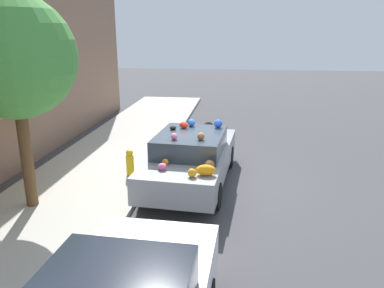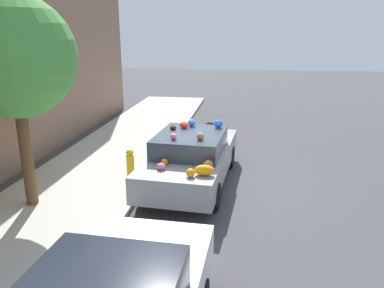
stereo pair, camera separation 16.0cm
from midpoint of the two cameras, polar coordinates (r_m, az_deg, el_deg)
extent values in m
plane|color=#424244|center=(9.54, -0.22, -5.91)|extent=(60.00, 60.00, 0.00)
cube|color=#B2ADA3|center=(10.20, -15.49, -4.66)|extent=(24.00, 3.20, 0.12)
cylinder|color=brown|center=(8.46, -24.43, -1.47)|extent=(0.24, 0.24, 2.26)
sphere|color=#47933D|center=(8.12, -26.12, 11.89)|extent=(2.41, 2.41, 2.41)
cylinder|color=gold|center=(9.73, -9.89, -3.23)|extent=(0.20, 0.20, 0.55)
sphere|color=gold|center=(9.62, -9.99, -1.36)|extent=(0.18, 0.18, 0.18)
cube|color=gray|center=(9.33, -0.49, -2.53)|extent=(4.44, 2.06, 0.59)
cube|color=#333D47|center=(9.01, -0.73, 0.24)|extent=(2.05, 1.68, 0.45)
cylinder|color=black|center=(10.83, -3.16, -1.43)|extent=(0.61, 0.22, 0.60)
cylinder|color=black|center=(10.56, 5.30, -1.97)|extent=(0.61, 0.22, 0.60)
cylinder|color=black|center=(8.44, -7.77, -6.97)|extent=(0.61, 0.22, 0.60)
cylinder|color=black|center=(8.09, 3.13, -7.94)|extent=(0.61, 0.22, 0.60)
sphere|color=brown|center=(7.84, 2.08, -3.23)|extent=(0.27, 0.27, 0.22)
ellipsoid|color=#B128B6|center=(10.11, 0.55, 1.33)|extent=(0.24, 0.21, 0.20)
ellipsoid|color=pink|center=(7.88, -5.13, -3.45)|extent=(0.22, 0.22, 0.15)
sphere|color=orange|center=(8.16, -4.65, -2.76)|extent=(0.15, 0.15, 0.14)
ellipsoid|color=red|center=(9.41, -1.74, 2.90)|extent=(0.22, 0.27, 0.16)
sphere|color=blue|center=(9.47, 3.51, 3.11)|extent=(0.30, 0.30, 0.21)
sphere|color=pink|center=(8.43, -3.29, 1.17)|extent=(0.16, 0.16, 0.15)
ellipsoid|color=#FE9D19|center=(7.55, 1.51, -4.00)|extent=(0.23, 0.41, 0.22)
sphere|color=orange|center=(10.79, -0.95, 2.31)|extent=(0.27, 0.27, 0.19)
sphere|color=orange|center=(7.47, -0.60, -4.42)|extent=(0.22, 0.22, 0.17)
sphere|color=#98653C|center=(8.38, 0.81, 1.18)|extent=(0.22, 0.22, 0.17)
ellipsoid|color=black|center=(9.30, -3.42, 2.50)|extent=(0.21, 0.19, 0.10)
ellipsoid|color=blue|center=(9.62, -0.57, 3.28)|extent=(0.29, 0.27, 0.19)
sphere|color=black|center=(10.79, 2.12, 2.60)|extent=(0.42, 0.42, 0.30)
cylinder|color=black|center=(5.72, -15.28, -20.30)|extent=(0.57, 0.20, 0.56)
camera|label=1|loc=(0.08, -90.50, -0.15)|focal=35.00mm
camera|label=2|loc=(0.08, 89.50, 0.15)|focal=35.00mm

